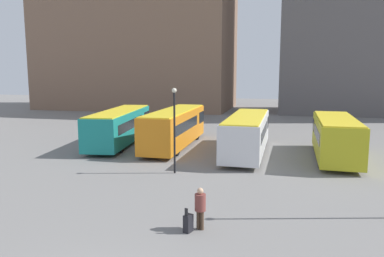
{
  "coord_description": "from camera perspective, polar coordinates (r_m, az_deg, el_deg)",
  "views": [
    {
      "loc": [
        5.03,
        -7.54,
        5.9
      ],
      "look_at": [
        -1.1,
        16.67,
        2.18
      ],
      "focal_mm": 35.0,
      "sensor_mm": 36.0,
      "label": 1
    }
  ],
  "objects": [
    {
      "name": "bus_1",
      "position": [
        30.33,
        -2.58,
        0.33
      ],
      "size": [
        2.76,
        11.17,
        2.96
      ],
      "rotation": [
        0.0,
        0.0,
        1.59
      ],
      "color": "orange",
      "rests_on": "ground_plane"
    },
    {
      "name": "suitcase",
      "position": [
        14.4,
        -0.59,
        -14.24
      ],
      "size": [
        0.35,
        0.42,
        0.97
      ],
      "rotation": [
        0.0,
        0.0,
        1.25
      ],
      "color": "black",
      "rests_on": "ground_plane"
    },
    {
      "name": "lamp_post_0",
      "position": [
        21.83,
        -2.7,
        0.85
      ],
      "size": [
        0.28,
        0.28,
        5.04
      ],
      "color": "black",
      "rests_on": "ground_plane"
    },
    {
      "name": "building_block_left",
      "position": [
        65.47,
        -8.32,
        16.44
      ],
      "size": [
        31.25,
        16.09,
        30.17
      ],
      "color": "#7F604C",
      "rests_on": "ground_plane"
    },
    {
      "name": "bus_0",
      "position": [
        31.84,
        -10.91,
        0.46
      ],
      "size": [
        4.09,
        11.34,
        2.83
      ],
      "rotation": [
        0.0,
        0.0,
        1.71
      ],
      "color": "#19847F",
      "rests_on": "ground_plane"
    },
    {
      "name": "bus_2",
      "position": [
        27.8,
        8.41,
        -0.63
      ],
      "size": [
        2.61,
        10.71,
        2.83
      ],
      "rotation": [
        0.0,
        0.0,
        1.57
      ],
      "color": "silver",
      "rests_on": "ground_plane"
    },
    {
      "name": "bus_3",
      "position": [
        27.64,
        21.03,
        -1.14
      ],
      "size": [
        2.74,
        9.22,
        2.87
      ],
      "rotation": [
        0.0,
        0.0,
        1.56
      ],
      "color": "gold",
      "rests_on": "ground_plane"
    },
    {
      "name": "traveler",
      "position": [
        14.4,
        1.26,
        -11.55
      ],
      "size": [
        0.53,
        0.53,
        1.63
      ],
      "rotation": [
        0.0,
        0.0,
        1.25
      ],
      "color": "#4C3828",
      "rests_on": "ground_plane"
    }
  ]
}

